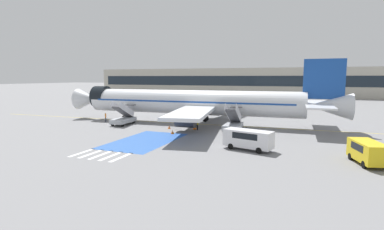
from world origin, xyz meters
TOP-DOWN VIEW (x-y plane):
  - ground_plane at (0.00, 0.00)m, footprint 600.00×600.00m
  - apron_leadline_yellow at (1.80, 0.38)m, footprint 80.02×4.02m
  - apron_stand_patch_blue at (1.80, -14.19)m, footprint 6.54×11.75m
  - apron_walkway_bar_0 at (-1.20, -21.66)m, footprint 0.44×3.60m
  - apron_walkway_bar_1 at (0.00, -21.66)m, footprint 0.44×3.60m
  - apron_walkway_bar_2 at (1.20, -21.66)m, footprint 0.44×3.60m
  - apron_walkway_bar_3 at (2.40, -21.66)m, footprint 0.44×3.60m
  - apron_walkway_bar_4 at (3.60, -21.66)m, footprint 0.44×3.60m
  - airliner at (2.39, 0.41)m, footprint 46.53×33.34m
  - boarding_stairs_forward at (-7.90, -4.62)m, footprint 2.43×5.32m
  - boarding_stairs_aft at (10.13, -3.76)m, footprint 2.43×5.32m
  - fuel_tanker at (9.82, 22.30)m, footprint 4.04×10.42m
  - service_van_0 at (25.25, -15.43)m, footprint 3.05×4.67m
  - service_van_1 at (14.36, -14.08)m, footprint 5.45×3.02m
  - ground_crew_0 at (5.10, -4.88)m, footprint 0.41×0.49m
  - ground_crew_1 at (-12.37, -3.41)m, footprint 0.45×0.48m
  - traffic_cone_0 at (2.99, -8.92)m, footprint 0.48×0.48m
  - traffic_cone_1 at (4.52, -4.46)m, footprint 0.59×0.59m
  - traffic_cone_2 at (0.75, -5.36)m, footprint 0.45×0.45m
  - terminal_building at (-11.47, 78.92)m, footprint 121.89×12.10m

SIDE VIEW (x-z plane):
  - ground_plane at x=0.00m, z-range 0.00..0.00m
  - apron_leadline_yellow at x=1.80m, z-range 0.00..0.01m
  - apron_stand_patch_blue at x=1.80m, z-range 0.00..0.01m
  - apron_walkway_bar_0 at x=-1.20m, z-range 0.00..0.01m
  - apron_walkway_bar_1 at x=0.00m, z-range 0.00..0.01m
  - apron_walkway_bar_2 at x=1.20m, z-range 0.00..0.01m
  - apron_walkway_bar_3 at x=2.40m, z-range 0.00..0.01m
  - apron_walkway_bar_4 at x=3.60m, z-range 0.00..0.01m
  - traffic_cone_2 at x=0.75m, z-range 0.00..0.50m
  - traffic_cone_0 at x=2.99m, z-range 0.00..0.53m
  - traffic_cone_1 at x=4.52m, z-range 0.00..0.66m
  - ground_crew_1 at x=-12.37m, z-range 0.11..1.71m
  - ground_crew_0 at x=5.10m, z-range 0.12..1.76m
  - boarding_stairs_forward at x=-7.90m, z-range -0.98..2.94m
  - boarding_stairs_aft at x=10.13m, z-range -1.06..3.08m
  - service_van_0 at x=25.25m, z-range 0.21..2.23m
  - service_van_1 at x=14.36m, z-range 0.21..2.33m
  - fuel_tanker at x=9.82m, z-range 0.02..3.57m
  - airliner at x=2.39m, z-range -1.57..8.69m
  - terminal_building at x=-11.47m, z-range 0.00..11.29m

